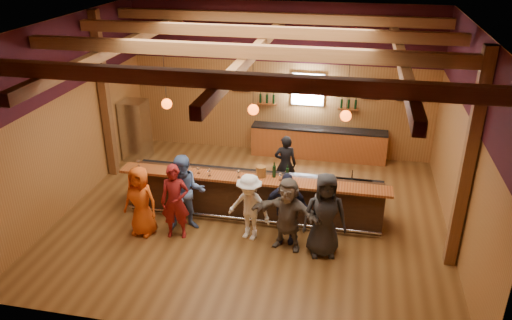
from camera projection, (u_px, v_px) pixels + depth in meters
The scene contains 27 objects.
room at pixel (254, 86), 10.74m from camera, with size 9.04×9.00×4.52m.
bar_counter at pixel (255, 194), 11.94m from camera, with size 6.30×1.07×1.11m.
back_bar_cabinet at pixel (318, 143), 14.92m from camera, with size 4.00×0.52×0.95m.
window at pixel (308, 89), 14.54m from camera, with size 0.95×0.09×0.95m.
framed_pictures at pixel (338, 89), 14.35m from camera, with size 5.35×0.05×0.45m.
wine_shelves at pixel (307, 104), 14.66m from camera, with size 3.00×0.18×0.30m.
pendant_lights at pixel (253, 109), 10.90m from camera, with size 4.24×0.24×1.37m.
stainless_fridge at pixel (136, 130), 14.71m from camera, with size 0.70×0.70×1.80m, color silver.
customer_orange at pixel (141, 201), 11.03m from camera, with size 0.80×0.52×1.64m, color #DD5414.
customer_redvest at pixel (175, 202), 10.90m from camera, with size 0.63×0.42×1.74m, color maroon.
customer_denim at pixel (186, 194), 11.15m from camera, with size 0.89×0.69×1.82m, color #5775AE.
customer_white at pixel (249, 207), 10.86m from camera, with size 1.01×0.58×1.56m, color white.
customer_navy at pixel (286, 208), 10.74m from camera, with size 0.97×0.40×1.66m, color #1C1F39.
customer_brown at pixel (288, 214), 10.51m from camera, with size 1.53×0.49×1.66m, color #635A4F.
customer_dark at pixel (325, 215), 10.27m from camera, with size 0.91×0.59×1.87m, color black.
bartender at pixel (285, 164), 12.84m from camera, with size 0.57×0.38×1.57m, color black.
ice_bucket at pixel (261, 171), 11.43m from camera, with size 0.23×0.23×0.25m, color brown.
bottle_a at pixel (274, 171), 11.40m from camera, with size 0.08×0.08×0.38m.
bottle_b at pixel (287, 173), 11.35m from camera, with size 0.07×0.07×0.33m.
glass_a at pixel (138, 162), 11.93m from camera, with size 0.08×0.08×0.17m.
glass_b at pixel (176, 168), 11.62m from camera, with size 0.08×0.08×0.17m.
glass_c at pixel (198, 169), 11.58m from camera, with size 0.07×0.07×0.17m.
glass_d at pixel (209, 171), 11.46m from camera, with size 0.08×0.08×0.18m.
glass_e at pixel (239, 172), 11.39m from camera, with size 0.08×0.08×0.19m.
glass_f at pixel (280, 175), 11.26m from camera, with size 0.08×0.08×0.19m.
glass_g at pixel (324, 180), 11.03m from camera, with size 0.08×0.08×0.19m.
glass_h at pixel (329, 182), 10.99m from camera, with size 0.07×0.07×0.16m.
Camera 1 is at (2.14, -10.13, 6.27)m, focal length 35.00 mm.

